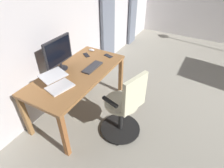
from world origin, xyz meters
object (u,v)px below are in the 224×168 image
(desk, at_px, (77,77))
(laptop, at_px, (57,83))
(computer_keyboard, at_px, (92,67))
(computer_mouse, at_px, (92,50))
(cell_phone_face_up, at_px, (108,56))
(office_chair, at_px, (125,108))
(cell_phone_by_monitor, at_px, (86,55))
(computer_monitor, at_px, (58,52))

(desk, xyz_separation_m, laptop, (0.37, -0.01, 0.14))
(computer_keyboard, height_order, computer_mouse, computer_mouse)
(computer_mouse, height_order, cell_phone_face_up, computer_mouse)
(office_chair, xyz_separation_m, computer_keyboard, (-0.29, -0.67, 0.26))
(desk, bearing_deg, cell_phone_by_monitor, -159.77)
(cell_phone_by_monitor, distance_m, cell_phone_face_up, 0.36)
(laptop, bearing_deg, computer_mouse, -155.90)
(computer_keyboard, bearing_deg, cell_phone_face_up, 177.41)
(computer_monitor, bearing_deg, desk, 95.69)
(computer_monitor, relative_size, computer_mouse, 4.88)
(cell_phone_by_monitor, bearing_deg, computer_monitor, 25.48)
(cell_phone_by_monitor, bearing_deg, computer_keyboard, 81.73)
(computer_mouse, height_order, cell_phone_by_monitor, computer_mouse)
(computer_mouse, bearing_deg, cell_phone_face_up, 85.70)
(desk, relative_size, office_chair, 1.51)
(computer_monitor, relative_size, cell_phone_face_up, 3.39)
(laptop, bearing_deg, computer_keyboard, -178.97)
(computer_keyboard, bearing_deg, computer_monitor, -58.53)
(office_chair, height_order, laptop, office_chair)
(office_chair, xyz_separation_m, computer_monitor, (-0.06, -1.05, 0.51))
(office_chair, bearing_deg, computer_monitor, 103.53)
(computer_mouse, bearing_deg, computer_monitor, -5.46)
(computer_keyboard, bearing_deg, laptop, -12.97)
(cell_phone_by_monitor, xyz_separation_m, cell_phone_face_up, (-0.15, 0.33, 0.00))
(desk, height_order, office_chair, office_chair)
(laptop, bearing_deg, office_chair, 123.78)
(laptop, bearing_deg, computer_monitor, -130.28)
(cell_phone_by_monitor, bearing_deg, office_chair, 93.84)
(computer_mouse, bearing_deg, office_chair, 53.28)
(desk, relative_size, cell_phone_face_up, 10.70)
(office_chair, height_order, cell_phone_by_monitor, office_chair)
(desk, distance_m, computer_mouse, 0.69)
(laptop, distance_m, cell_phone_by_monitor, 0.88)
(desk, distance_m, cell_phone_by_monitor, 0.53)
(computer_monitor, distance_m, cell_phone_face_up, 0.81)
(computer_keyboard, height_order, cell_phone_face_up, computer_keyboard)
(computer_monitor, bearing_deg, laptop, 35.72)
(computer_monitor, height_order, cell_phone_by_monitor, computer_monitor)
(computer_mouse, distance_m, cell_phone_by_monitor, 0.17)
(desk, bearing_deg, laptop, -0.96)
(desk, distance_m, computer_keyboard, 0.26)
(computer_monitor, bearing_deg, cell_phone_face_up, 148.62)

